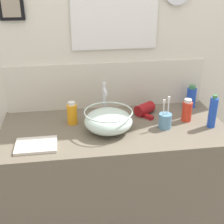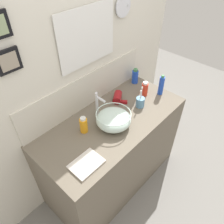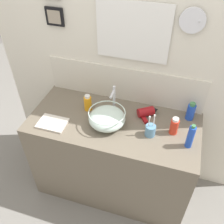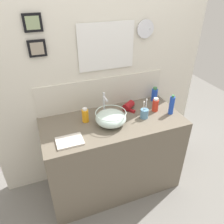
# 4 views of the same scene
# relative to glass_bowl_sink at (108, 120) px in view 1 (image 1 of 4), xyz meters

# --- Properties ---
(vanity_counter) EXTENTS (1.35, 0.62, 0.85)m
(vanity_counter) POSITION_rel_glass_bowl_sink_xyz_m (0.04, 0.04, -0.49)
(vanity_counter) COLOR #6B6051
(vanity_counter) RESTS_ON ground
(back_panel) EXTENTS (2.23, 0.09, 2.32)m
(back_panel) POSITION_rel_glass_bowl_sink_xyz_m (0.04, 0.38, 0.25)
(back_panel) COLOR silver
(back_panel) RESTS_ON ground
(glass_bowl_sink) EXTENTS (0.28, 0.28, 0.13)m
(glass_bowl_sink) POSITION_rel_glass_bowl_sink_xyz_m (0.00, 0.00, 0.00)
(glass_bowl_sink) COLOR silver
(glass_bowl_sink) RESTS_ON vanity_counter
(faucet) EXTENTS (0.02, 0.10, 0.24)m
(faucet) POSITION_rel_glass_bowl_sink_xyz_m (0.00, 0.17, 0.07)
(faucet) COLOR silver
(faucet) RESTS_ON vanity_counter
(hair_drier) EXTENTS (0.18, 0.19, 0.07)m
(hair_drier) POSITION_rel_glass_bowl_sink_xyz_m (0.28, 0.20, -0.03)
(hair_drier) COLOR maroon
(hair_drier) RESTS_ON vanity_counter
(toothbrush_cup) EXTENTS (0.08, 0.08, 0.20)m
(toothbrush_cup) POSITION_rel_glass_bowl_sink_xyz_m (0.34, -0.01, -0.02)
(toothbrush_cup) COLOR #598CB2
(toothbrush_cup) RESTS_ON vanity_counter
(lotion_bottle) EXTENTS (0.06, 0.06, 0.14)m
(lotion_bottle) POSITION_rel_glass_bowl_sink_xyz_m (0.50, 0.06, 0.00)
(lotion_bottle) COLOR red
(lotion_bottle) RESTS_ON vanity_counter
(shampoo_bottle) EXTENTS (0.06, 0.06, 0.14)m
(shampoo_bottle) POSITION_rel_glass_bowl_sink_xyz_m (-0.21, 0.13, 0.00)
(shampoo_bottle) COLOR orange
(shampoo_bottle) RESTS_ON vanity_counter
(spray_bottle) EXTENTS (0.05, 0.05, 0.20)m
(spray_bottle) POSITION_rel_glass_bowl_sink_xyz_m (0.62, -0.04, 0.03)
(spray_bottle) COLOR blue
(spray_bottle) RESTS_ON vanity_counter
(soap_dispenser) EXTENTS (0.06, 0.06, 0.16)m
(soap_dispenser) POSITION_rel_glass_bowl_sink_xyz_m (0.61, 0.26, 0.01)
(soap_dispenser) COLOR blue
(soap_dispenser) RESTS_ON vanity_counter
(hand_towel) EXTENTS (0.22, 0.16, 0.02)m
(hand_towel) POSITION_rel_glass_bowl_sink_xyz_m (-0.41, -0.12, -0.06)
(hand_towel) COLOR silver
(hand_towel) RESTS_ON vanity_counter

